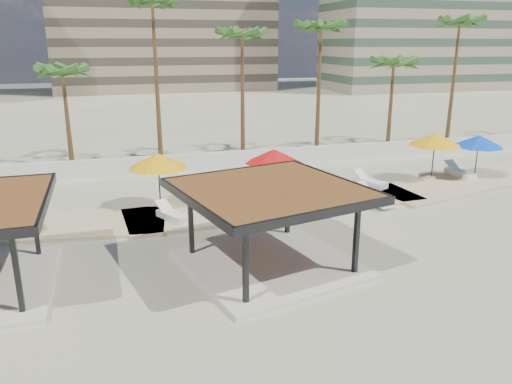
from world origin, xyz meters
The scene contains 19 objects.
ground centered at (0.00, 0.00, 0.00)m, with size 200.00×200.00×0.00m, color tan.
promenade centered at (2.00, 7.67, 0.06)m, with size 44.45×7.97×0.24m.
boundary_wall centered at (0.00, 16.00, 0.60)m, with size 56.00×0.30×1.20m, color silver.
building_mid centered at (4.00, 78.00, 14.27)m, with size 38.00×16.00×30.40m.
pavilion_central centered at (-0.69, 0.20, 1.93)m, with size 7.69×7.69×3.24m.
umbrella_b centered at (-4.08, 8.47, 2.58)m, with size 3.82×3.82×2.80m.
umbrella_c centered at (1.98, 7.93, 2.57)m, with size 3.58×3.58×2.78m.
umbrella_d centered at (15.65, 8.71, 2.51)m, with size 3.59×3.59×2.71m.
umbrella_e centered at (12.84, 9.20, 2.67)m, with size 3.83×3.83×2.90m.
lounger_a centered at (-3.73, 6.20, 0.37)m, with size 1.55×2.10×0.77m.
lounger_b centered at (6.91, 5.85, 0.39)m, with size 1.31×2.45×0.88m.
lounger_c centered at (8.34, 8.82, 0.38)m, with size 1.42×2.31×0.83m.
lounger_d centered at (14.95, 9.25, 0.39)m, with size 0.90×2.31×0.86m.
palm_c centered at (-9.00, 18.10, 6.42)m, with size 3.00×3.00×7.48m.
palm_d centered at (-3.00, 18.90, 10.45)m, with size 3.00×3.00×11.78m.
palm_e centered at (3.00, 18.40, 8.58)m, with size 3.00×3.00×9.78m.
palm_f centered at (9.00, 18.60, 9.08)m, with size 3.00×3.00×10.30m.
palm_g centered at (15.00, 18.20, 6.66)m, with size 3.00×3.00×7.74m.
palm_h centered at (21.00, 18.80, 9.54)m, with size 3.00×3.00×10.80m.
Camera 1 is at (-6.17, -16.83, 8.41)m, focal length 35.00 mm.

